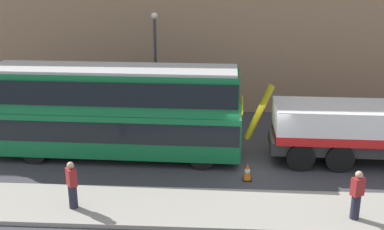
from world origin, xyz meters
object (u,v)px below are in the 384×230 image
Objects in this scene: pedestrian_onlooker at (72,186)px; street_lamp at (155,57)px; double_decker_bus at (114,109)px; pedestrian_bystander at (357,196)px; traffic_cone_near_bus at (247,172)px.

street_lamp is at bearing 44.40° from pedestrian_onlooker.
double_decker_bus is 10.52m from pedestrian_bystander.
double_decker_bus is at bearing 47.86° from pedestrian_onlooker.
pedestrian_bystander is 2.38× the size of traffic_cone_near_bus.
street_lamp reaches higher than pedestrian_bystander.
pedestrian_bystander is (9.51, -0.16, 0.00)m from pedestrian_onlooker.
pedestrian_bystander is 13.45m from street_lamp.
street_lamp is at bearing 121.53° from traffic_cone_near_bus.
pedestrian_onlooker is at bearing -98.40° from street_lamp.
traffic_cone_near_bus is 9.36m from street_lamp.
pedestrian_bystander is at bearing -38.19° from pedestrian_onlooker.
traffic_cone_near_bus is at bearing -58.47° from street_lamp.
street_lamp reaches higher than pedestrian_onlooker.
traffic_cone_near_bus is at bearing 18.31° from pedestrian_bystander.
pedestrian_bystander is 0.29× the size of street_lamp.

